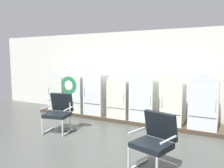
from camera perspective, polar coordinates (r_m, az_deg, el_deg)
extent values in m
cube|color=#444642|center=(4.83, -13.30, -17.59)|extent=(12.00, 10.00, 0.05)
cube|color=silver|center=(7.57, 4.85, 2.55)|extent=(11.76, 0.12, 2.80)
cube|color=#47443F|center=(7.56, 4.92, 10.53)|extent=(11.76, 0.07, 0.06)
cube|color=#44372A|center=(7.22, 2.76, -8.50)|extent=(6.16, 0.95, 0.11)
cube|color=silver|center=(8.31, -12.78, -2.46)|extent=(0.63, 0.70, 1.08)
cylinder|color=silver|center=(8.24, -12.88, 1.23)|extent=(0.63, 0.68, 0.63)
cube|color=#383838|center=(8.08, -14.36, -4.15)|extent=(0.58, 0.01, 0.01)
cylinder|color=silver|center=(8.19, -15.80, -1.76)|extent=(0.02, 0.02, 0.28)
cube|color=silver|center=(7.80, -8.47, -2.80)|extent=(0.59, 0.64, 1.12)
cylinder|color=silver|center=(7.73, -8.54, 1.28)|extent=(0.59, 0.63, 0.59)
cube|color=#383838|center=(7.58, -9.90, -4.65)|extent=(0.55, 0.01, 0.01)
cylinder|color=silver|center=(7.66, -11.40, -2.02)|extent=(0.02, 0.02, 0.28)
cube|color=silver|center=(7.37, -3.95, -2.94)|extent=(0.67, 0.60, 1.21)
cylinder|color=silver|center=(7.30, -3.98, 1.75)|extent=(0.67, 0.59, 0.67)
cube|color=#383838|center=(7.16, -5.21, -5.01)|extent=(0.61, 0.01, 0.01)
cylinder|color=silver|center=(7.24, -7.11, -1.99)|extent=(0.02, 0.02, 0.28)
cube|color=silver|center=(6.99, 2.11, -4.09)|extent=(0.64, 0.62, 1.06)
cylinder|color=silver|center=(6.91, 2.13, 0.21)|extent=(0.64, 0.61, 0.64)
cube|color=#383838|center=(6.75, 0.95, -6.12)|extent=(0.59, 0.01, 0.01)
cylinder|color=silver|center=(6.57, 2.94, -3.67)|extent=(0.02, 0.02, 0.28)
cube|color=silver|center=(6.69, 8.08, -4.44)|extent=(0.71, 0.61, 1.10)
cylinder|color=silver|center=(6.61, 8.15, 0.27)|extent=(0.71, 0.59, 0.71)
cube|color=#383838|center=(6.45, 7.13, -6.65)|extent=(0.65, 0.01, 0.01)
cylinder|color=silver|center=(6.28, 9.66, -3.97)|extent=(0.02, 0.02, 0.28)
cube|color=silver|center=(6.48, 15.22, -5.18)|extent=(0.59, 0.62, 1.06)
cylinder|color=silver|center=(6.39, 15.37, -0.51)|extent=(0.59, 0.61, 0.59)
cube|color=#383838|center=(6.22, 14.53, -7.45)|extent=(0.54, 0.01, 0.01)
cylinder|color=silver|center=(6.19, 12.47, -4.43)|extent=(0.02, 0.02, 0.28)
cube|color=white|center=(6.37, 22.25, -5.35)|extent=(0.71, 0.66, 1.12)
cylinder|color=white|center=(6.28, 22.48, -0.34)|extent=(0.71, 0.65, 0.71)
cube|color=#383838|center=(6.09, 21.86, -7.83)|extent=(0.65, 0.01, 0.01)
cylinder|color=silver|center=(5.99, 24.79, -4.91)|extent=(0.02, 0.02, 0.28)
cylinder|color=silver|center=(6.33, -15.90, -11.29)|extent=(0.16, 0.56, 0.04)
cylinder|color=silver|center=(6.06, -17.26, -10.17)|extent=(0.05, 0.05, 0.40)
cylinder|color=silver|center=(6.06, -11.21, -11.97)|extent=(0.16, 0.56, 0.04)
cylinder|color=silver|center=(5.78, -12.43, -10.84)|extent=(0.05, 0.05, 0.40)
cube|color=black|center=(6.06, -13.72, -7.64)|extent=(0.70, 0.63, 0.09)
cube|color=black|center=(6.23, -12.59, -4.48)|extent=(0.63, 0.30, 0.50)
cylinder|color=silver|center=(6.18, -16.39, -5.68)|extent=(0.13, 0.46, 0.04)
cylinder|color=silver|center=(5.87, -11.02, -6.18)|extent=(0.13, 0.46, 0.04)
cylinder|color=silver|center=(4.34, 6.55, -19.67)|extent=(0.20, 0.55, 0.04)
cylinder|color=silver|center=(4.08, 4.22, -18.38)|extent=(0.05, 0.05, 0.40)
cube|color=black|center=(4.01, 9.95, -15.08)|extent=(0.73, 0.66, 0.09)
cube|color=black|center=(4.13, 12.20, -10.20)|extent=(0.63, 0.34, 0.50)
cylinder|color=silver|center=(4.13, 6.25, -11.65)|extent=(0.17, 0.45, 0.04)
cylinder|color=silver|center=(3.79, 14.13, -13.53)|extent=(0.17, 0.45, 0.04)
cylinder|color=#2D2D30|center=(6.29, -10.47, -11.30)|extent=(0.32, 0.32, 0.03)
cylinder|color=silver|center=(6.13, -10.59, -5.85)|extent=(0.04, 0.04, 1.19)
cylinder|color=#207043|center=(6.01, -10.88, -0.33)|extent=(0.46, 0.02, 0.46)
cylinder|color=white|center=(6.00, -10.95, -0.34)|extent=(0.26, 0.00, 0.26)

